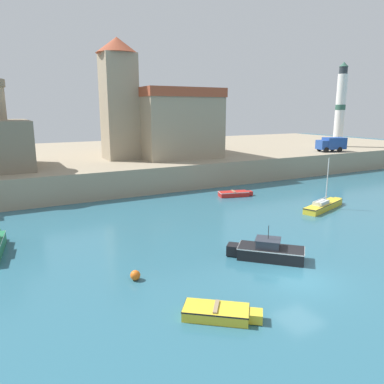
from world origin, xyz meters
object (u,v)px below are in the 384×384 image
Objects in this scene: dinghy_yellow_2 at (219,312)px; church at (158,119)px; motorboat_black_3 at (268,251)px; sailboat_yellow_4 at (324,205)px; truck_on_quay at (331,144)px; mooring_buoy at (135,275)px; dinghy_red_5 at (235,194)px; lighthouse at (340,106)px.

church is (13.11, 37.53, 7.97)m from dinghy_yellow_2.
motorboat_black_3 reaches higher than dinghy_yellow_2.
sailboat_yellow_4 is 1.44× the size of truck_on_quay.
truck_on_quay is (38.59, 28.21, 3.99)m from dinghy_yellow_2.
mooring_buoy is 36.20m from church.
dinghy_yellow_2 is at bearing -126.22° from dinghy_red_5.
dinghy_yellow_2 is 0.90× the size of dinghy_red_5.
church is at bearing 103.96° from sailboat_yellow_4.
truck_on_quay is at bearing -20.08° from church.
lighthouse reaches higher than sailboat_yellow_4.
dinghy_red_5 is 6.83× the size of mooring_buoy.
dinghy_yellow_2 is at bearing -69.66° from mooring_buoy.
mooring_buoy is 46.69m from truck_on_quay.
sailboat_yellow_4 is 27.71m from church.
dinghy_yellow_2 is 22.78m from sailboat_yellow_4.
lighthouse reaches higher than truck_on_quay.
motorboat_black_3 is at bearing -150.74° from sailboat_yellow_4.
lighthouse is (26.69, 21.83, 9.71)m from sailboat_yellow_4.
church is at bearing 96.50° from dinghy_red_5.
truck_on_quay is at bearing 40.82° from sailboat_yellow_4.
dinghy_red_5 is (-4.48, 8.80, -0.10)m from sailboat_yellow_4.
truck_on_quay reaches higher than motorboat_black_3.
sailboat_yellow_4 is at bearing -140.72° from lighthouse.
dinghy_yellow_2 is 0.76× the size of truck_on_quay.
sailboat_yellow_4 is 1.69× the size of dinghy_red_5.
church is (15.21, 31.87, 7.97)m from mooring_buoy.
lighthouse is at bearing 36.28° from motorboat_black_3.
mooring_buoy is at bearing 110.34° from dinghy_yellow_2.
mooring_buoy is 0.04× the size of lighthouse.
truck_on_quay is (31.98, 23.70, 3.75)m from motorboat_black_3.
church is (-1.94, 16.98, 7.96)m from dinghy_red_5.
church is at bearing 173.19° from lighthouse.
church is 27.42m from truck_on_quay.
motorboat_black_3 is 14.80m from sailboat_yellow_4.
dinghy_red_5 is 22.70m from mooring_buoy.
dinghy_yellow_2 is at bearing -144.00° from lighthouse.
dinghy_red_5 is 0.23× the size of church.
motorboat_black_3 is 0.67× the size of sailboat_yellow_4.
lighthouse is (39.60, 29.06, 9.58)m from motorboat_black_3.
mooring_buoy is at bearing 172.50° from motorboat_black_3.
sailboat_yellow_4 is 0.46× the size of lighthouse.
truck_on_quay reaches higher than sailboat_yellow_4.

